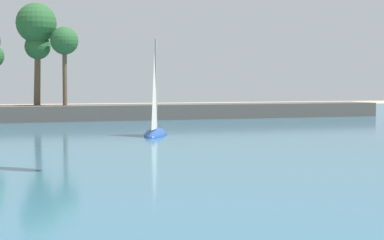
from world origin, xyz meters
The scene contains 3 objects.
sea centered at (0.00, 58.23, 0.03)m, with size 220.00×102.02×0.06m, color #386B84.
palm_headland centered at (-1.69, 69.36, 3.07)m, with size 88.86×6.24×13.39m.
sailboat_near_shore centered at (10.03, 46.88, 0.82)m, with size 3.75×6.01×8.38m.
Camera 1 is at (-1.79, 0.42, 4.22)m, focal length 55.56 mm.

